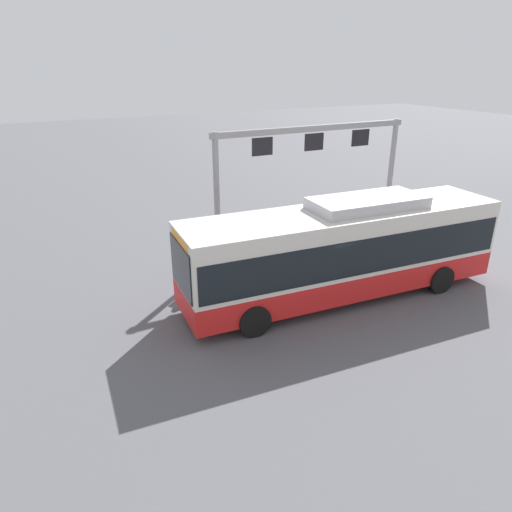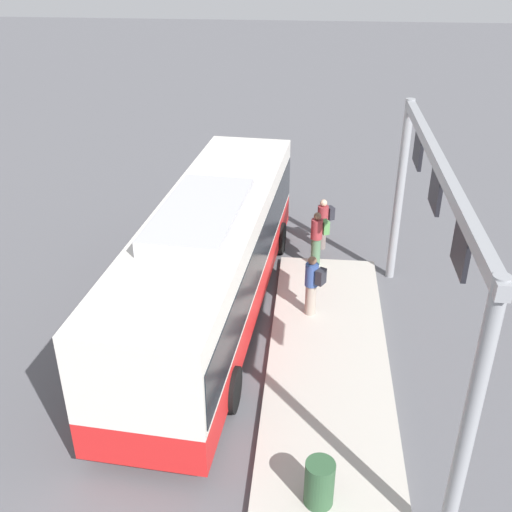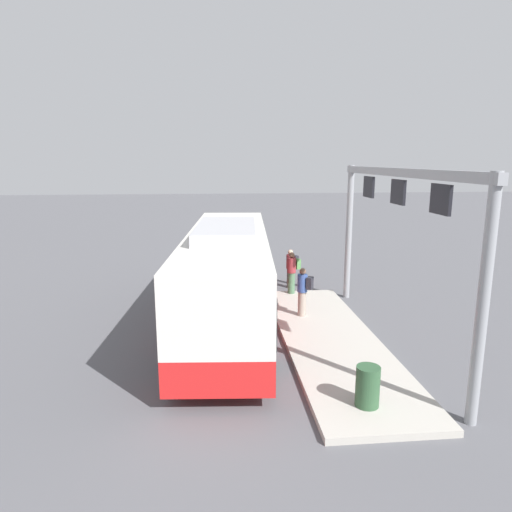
# 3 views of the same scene
# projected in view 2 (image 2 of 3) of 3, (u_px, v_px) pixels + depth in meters

# --- Properties ---
(ground_plane) EXTENTS (120.00, 120.00, 0.00)m
(ground_plane) POSITION_uv_depth(u_px,v_px,m) (214.00, 315.00, 15.94)
(ground_plane) COLOR #56565B
(platform_curb) EXTENTS (10.00, 2.80, 0.16)m
(platform_curb) POSITION_uv_depth(u_px,v_px,m) (328.00, 365.00, 13.95)
(platform_curb) COLOR #B2ADA3
(platform_curb) RESTS_ON ground
(bus_main) EXTENTS (11.35, 3.38, 3.46)m
(bus_main) POSITION_uv_depth(u_px,v_px,m) (211.00, 254.00, 15.07)
(bus_main) COLOR red
(bus_main) RESTS_ON ground
(person_boarding) EXTENTS (0.49, 0.60, 1.67)m
(person_boarding) POSITION_uv_depth(u_px,v_px,m) (317.00, 237.00, 17.64)
(person_boarding) COLOR #476B4C
(person_boarding) RESTS_ON platform_curb
(person_waiting_near) EXTENTS (0.53, 0.61, 1.67)m
(person_waiting_near) POSITION_uv_depth(u_px,v_px,m) (323.00, 222.00, 18.89)
(person_waiting_near) COLOR slate
(person_waiting_near) RESTS_ON ground
(person_waiting_mid) EXTENTS (0.52, 0.61, 1.67)m
(person_waiting_mid) POSITION_uv_depth(u_px,v_px,m) (312.00, 284.00, 15.28)
(person_waiting_mid) COLOR gray
(person_waiting_mid) RESTS_ON platform_curb
(platform_sign_gantry) EXTENTS (9.36, 0.24, 5.20)m
(platform_sign_gantry) POSITION_uv_depth(u_px,v_px,m) (430.00, 226.00, 12.01)
(platform_sign_gantry) COLOR gray
(platform_sign_gantry) RESTS_ON ground
(trash_bin) EXTENTS (0.52, 0.52, 0.90)m
(trash_bin) POSITION_uv_depth(u_px,v_px,m) (319.00, 483.00, 10.32)
(trash_bin) COLOR #2D5133
(trash_bin) RESTS_ON platform_curb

